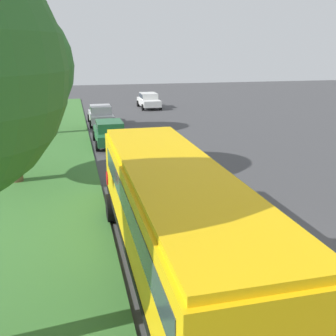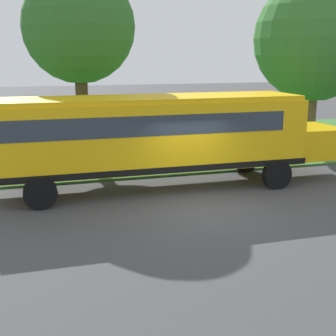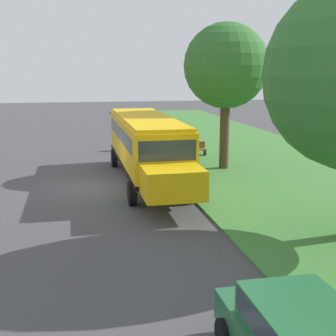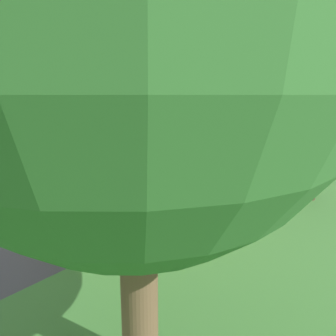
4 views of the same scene
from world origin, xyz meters
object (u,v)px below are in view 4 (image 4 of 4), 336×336
at_px(oak_tree_roadside_mid, 130,36).
at_px(park_bench, 319,171).
at_px(school_bus, 195,152).
at_px(trash_bin, 324,163).
at_px(stop_sign, 301,138).
at_px(oak_tree_beside_bus, 322,67).

height_order(oak_tree_roadside_mid, park_bench, oak_tree_roadside_mid).
xyz_separation_m(school_bus, oak_tree_roadside_mid, (-5.02, 9.23, 3.29)).
distance_m(oak_tree_roadside_mid, trash_bin, 18.69).
xyz_separation_m(school_bus, trash_bin, (-3.60, -8.79, -1.47)).
bearing_deg(park_bench, oak_tree_roadside_mid, 94.02).
distance_m(school_bus, trash_bin, 9.61).
xyz_separation_m(oak_tree_roadside_mid, trash_bin, (1.42, -18.02, -4.77)).
bearing_deg(stop_sign, school_bus, 78.54).
relative_size(school_bus, oak_tree_beside_bus, 1.58).
relative_size(stop_sign, park_bench, 1.71).
xyz_separation_m(school_bus, park_bench, (-3.94, -6.13, -1.45)).
bearing_deg(stop_sign, park_bench, 120.68).
bearing_deg(oak_tree_roadside_mid, school_bus, -61.44).
relative_size(school_bus, park_bench, 7.76).
height_order(oak_tree_roadside_mid, trash_bin, oak_tree_roadside_mid).
height_order(park_bench, trash_bin, park_bench).
xyz_separation_m(school_bus, oak_tree_beside_bus, (-4.63, -1.90, 3.63)).
distance_m(park_bench, trash_bin, 2.68).
xyz_separation_m(oak_tree_roadside_mid, park_bench, (1.08, -15.36, -4.74)).
relative_size(oak_tree_roadside_mid, park_bench, 5.11).
xyz_separation_m(stop_sign, trash_bin, (-1.67, 0.73, -1.29)).
distance_m(oak_tree_beside_bus, stop_sign, 8.94).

